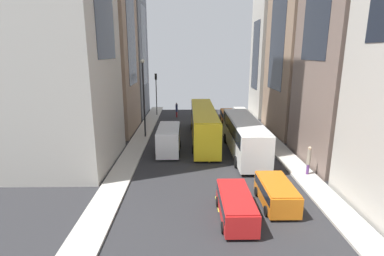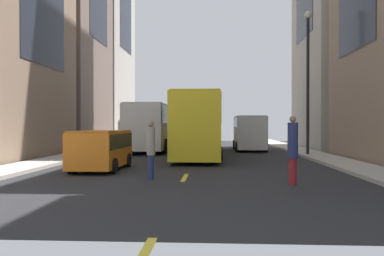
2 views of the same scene
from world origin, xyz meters
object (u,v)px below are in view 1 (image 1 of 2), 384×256
car_orange_2 (228,116)px  pedestrian_crossing_near (208,111)px  car_orange_1 (276,192)px  traffic_light_near_corner (156,87)px  delivery_van_white (169,138)px  city_bus_white (244,133)px  pedestrian_waiting_curb (177,110)px  streetcar_yellow (203,122)px  pedestrian_walking_far (309,159)px  car_red_0 (236,204)px

car_orange_2 → pedestrian_crossing_near: 3.75m
car_orange_1 → traffic_light_near_corner: traffic_light_near_corner is taller
delivery_van_white → car_orange_1: 12.78m
city_bus_white → delivery_van_white: (7.20, -0.36, -0.50)m
pedestrian_waiting_curb → car_orange_2: bearing=73.7°
traffic_light_near_corner → car_orange_1: bearing=110.2°
streetcar_yellow → car_orange_1: 15.12m
city_bus_white → traffic_light_near_corner: size_ratio=1.84×
city_bus_white → car_orange_2: (-0.27, -13.11, -1.02)m
pedestrian_waiting_curb → pedestrian_walking_far: size_ratio=0.97×
pedestrian_waiting_curb → traffic_light_near_corner: (3.11, -1.22, 3.33)m
delivery_van_white → pedestrian_walking_far: 12.69m
streetcar_yellow → car_red_0: 16.17m
delivery_van_white → pedestrian_crossing_near: bearing=-107.6°
pedestrian_walking_far → traffic_light_near_corner: bearing=57.1°
car_orange_1 → car_orange_2: car_orange_2 is taller
city_bus_white → streetcar_yellow: streetcar_yellow is taller
car_red_0 → pedestrian_walking_far: bearing=-137.5°
streetcar_yellow → pedestrian_walking_far: 12.63m
car_orange_1 → pedestrian_crossing_near: bearing=-84.4°
city_bus_white → pedestrian_walking_far: 6.84m
car_orange_2 → pedestrian_waiting_curb: 8.15m
city_bus_white → traffic_light_near_corner: bearing=-60.7°
pedestrian_crossing_near → car_red_0: bearing=-119.6°
pedestrian_walking_far → pedestrian_crossing_near: (6.37, -21.30, -0.27)m
delivery_van_white → pedestrian_walking_far: bearing=152.7°
city_bus_white → car_orange_1: (-0.22, 10.03, -1.10)m
city_bus_white → traffic_light_near_corner: traffic_light_near_corner is taller
car_orange_1 → car_orange_2: (-0.04, -23.14, 0.08)m
streetcar_yellow → car_red_0: size_ratio=3.14×
streetcar_yellow → pedestrian_walking_far: streetcar_yellow is taller
car_red_0 → streetcar_yellow: bearing=-86.3°
traffic_light_near_corner → pedestrian_crossing_near: bearing=164.6°
car_orange_2 → traffic_light_near_corner: traffic_light_near_corner is taller
delivery_van_white → pedestrian_crossing_near: delivery_van_white is taller
city_bus_white → car_orange_1: size_ratio=2.81×
car_red_0 → traffic_light_near_corner: traffic_light_near_corner is taller
delivery_van_white → car_red_0: bearing=111.2°
delivery_van_white → pedestrian_walking_far: size_ratio=2.29×
pedestrian_walking_far → traffic_light_near_corner: traffic_light_near_corner is taller
city_bus_white → car_red_0: 11.88m
streetcar_yellow → pedestrian_waiting_curb: 12.74m
car_orange_1 → traffic_light_near_corner: bearing=-69.8°
delivery_van_white → traffic_light_near_corner: bearing=-80.6°
car_orange_1 → pedestrian_waiting_curb: bearing=-74.9°
pedestrian_waiting_curb → pedestrian_crossing_near: pedestrian_waiting_curb is taller
city_bus_white → car_orange_2: size_ratio=2.85×
streetcar_yellow → pedestrian_waiting_curb: (3.39, -12.25, -0.95)m
traffic_light_near_corner → city_bus_white: bearing=119.3°
pedestrian_crossing_near → car_orange_1: bearing=-113.5°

